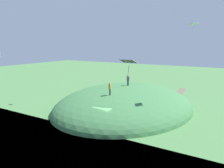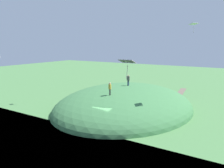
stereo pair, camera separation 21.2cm
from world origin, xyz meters
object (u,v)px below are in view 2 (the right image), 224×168
(person_watching_kites, at_px, (128,79))
(mooring_post, at_px, (66,121))
(kite_3, at_px, (194,24))
(kite_0, at_px, (127,62))
(person_near_shore, at_px, (110,87))

(person_watching_kites, bearing_deg, mooring_post, -172.07)
(person_watching_kites, bearing_deg, kite_3, -78.87)
(person_watching_kites, xyz_separation_m, kite_0, (-16.29, -8.45, 4.20))
(person_near_shore, relative_size, kite_3, 1.37)
(person_watching_kites, xyz_separation_m, kite_3, (-2.02, -9.88, 7.83))
(person_near_shore, bearing_deg, person_watching_kites, 52.66)
(person_watching_kites, relative_size, mooring_post, 1.53)
(person_near_shore, distance_m, kite_3, 13.17)
(kite_0, relative_size, kite_3, 1.18)
(person_watching_kites, relative_size, kite_3, 1.35)
(person_near_shore, relative_size, mooring_post, 1.55)
(kite_3, bearing_deg, person_watching_kites, 78.46)
(kite_0, relative_size, mooring_post, 1.34)
(person_watching_kites, distance_m, kite_0, 18.83)
(person_watching_kites, relative_size, person_near_shore, 0.99)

